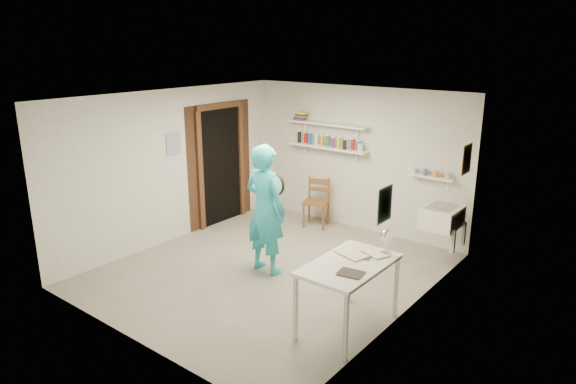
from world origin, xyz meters
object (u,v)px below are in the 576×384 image
Objects in this scene: belfast_sink at (442,217)px; man at (265,209)px; wooden_chair at (316,202)px; work_table at (348,296)px; desk_lamp at (387,236)px; wall_clock at (275,184)px.

belfast_sink is 2.51m from man.
man is 2.06× the size of wooden_chair.
desk_lamp is (0.19, 0.47, 0.61)m from work_table.
wall_clock is at bearing -139.76° from belfast_sink.
wooden_chair reaches higher than work_table.
man is at bearing -84.67° from wall_clock.
wooden_chair is at bearing 139.53° from desk_lamp.
wooden_chair is at bearing 131.09° from work_table.
wooden_chair is 0.75× the size of work_table.
wall_clock is 2.04m from work_table.
wall_clock reaches higher than belfast_sink.
work_table is at bearing -67.60° from wooden_chair.
wall_clock is 2.21× the size of desk_lamp.
man is at bearing 176.67° from desk_lamp.
belfast_sink is 2.29m from wooden_chair.
wall_clock is at bearing -84.67° from man.
wooden_chair reaches higher than belfast_sink.
wall_clock is 0.37× the size of wooden_chair.
wooden_chair is at bearing 176.08° from belfast_sink.
desk_lamp is at bearing 179.33° from man.
wall_clock is (-0.01, 0.22, 0.30)m from man.
belfast_sink is at bearing 87.29° from work_table.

